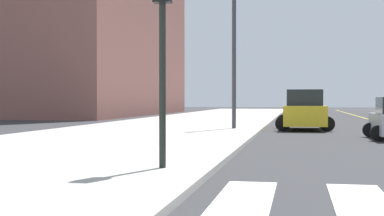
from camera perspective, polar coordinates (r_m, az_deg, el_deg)
The scene contains 6 objects.
sidewalk_kerb_west at distance 25.51m, azimuth -4.50°, elevation -2.49°, with size 10.00×120.00×0.15m, color #B2ADA3.
lane_divider_paint at distance 44.92m, azimuth 17.81°, elevation -1.16°, with size 0.16×80.00×0.01m, color yellow.
low_rise_brick_west at distance 59.67m, azimuth -11.54°, elevation 7.75°, with size 16.00×32.00×17.45m, color brown.
car_yellow_nearest at distance 29.24m, azimuth 11.40°, elevation -0.32°, with size 2.94×4.67×2.07m.
traffic_light_far_corner at distance 11.73m, azimuth -3.03°, elevation 9.24°, with size 0.36×0.41×4.43m.
street_lamp at distance 27.69m, azimuth 4.33°, elevation 7.18°, with size 0.44×0.44×7.58m.
Camera 1 is at (-5.46, -4.56, 1.58)m, focal length 52.08 mm.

